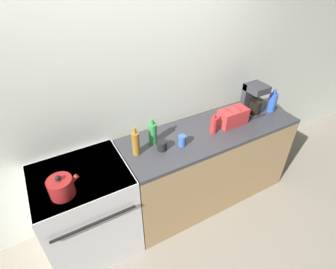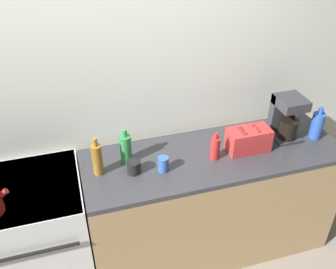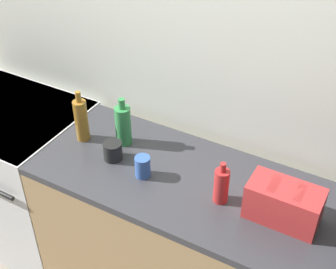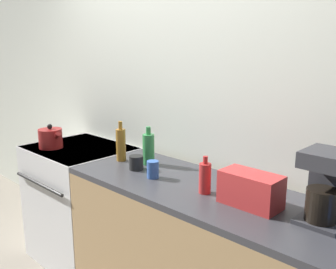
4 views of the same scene
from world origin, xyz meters
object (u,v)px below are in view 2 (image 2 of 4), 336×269
bottle_amber (97,159)px  bottle_red (215,148)px  bottle_blue (317,125)px  stove (32,239)px  cup_black (134,167)px  toaster (248,140)px  cup_blue (163,164)px  coffee_maker (286,116)px  bottle_green (126,148)px

bottle_amber → bottle_red: bottle_amber is taller
bottle_blue → stove: bearing=179.1°
bottle_blue → cup_black: size_ratio=2.76×
toaster → bottle_amber: 1.04m
bottle_amber → cup_blue: bearing=-12.6°
stove → bottle_red: 1.40m
bottle_amber → bottle_blue: size_ratio=1.09×
stove → coffee_maker: 1.98m
coffee_maker → bottle_blue: bearing=-21.3°
cup_black → bottle_red: bearing=-0.8°
bottle_green → cup_black: size_ratio=2.80×
coffee_maker → cup_blue: size_ratio=3.18×
stove → bottle_amber: 0.77m
stove → bottle_green: (0.71, 0.08, 0.56)m
coffee_maker → bottle_red: bearing=-169.6°
toaster → cup_black: (-0.82, -0.02, -0.04)m
bottle_blue → cup_blue: (-1.18, -0.05, -0.05)m
bottle_green → cup_black: (0.02, -0.13, -0.06)m
stove → bottle_red: size_ratio=4.60×
bottle_green → bottle_red: bearing=-13.3°
stove → cup_black: 0.89m
bottle_amber → stove: bearing=-179.0°
bottle_blue → bottle_red: bottle_blue is taller
stove → coffee_maker: bearing=1.6°
cup_black → coffee_maker: bearing=5.0°
toaster → coffee_maker: size_ratio=0.90×
cup_black → cup_blue: size_ratio=0.88×
cup_black → cup_blue: (0.19, -0.03, 0.01)m
stove → cup_black: (0.73, -0.05, 0.50)m
coffee_maker → bottle_blue: size_ratio=1.32×
stove → cup_black: size_ratio=10.31×
toaster → bottle_red: bottle_red is taller
toaster → cup_blue: size_ratio=2.86×
bottle_blue → cup_black: 1.37m
bottle_red → bottle_green: bearing=166.7°
stove → bottle_green: 0.91m
bottle_red → toaster: bearing=6.0°
toaster → bottle_red: (-0.26, -0.03, 0.00)m
coffee_maker → bottle_green: 1.18m
cup_black → cup_blue: 0.19m
cup_black → toaster: bearing=1.3°
bottle_amber → cup_black: size_ratio=3.01×
bottle_red → cup_blue: size_ratio=1.96×
cup_blue → bottle_amber: bearing=167.4°
bottle_blue → cup_black: bottle_blue is taller
cup_blue → toaster: bearing=4.9°
coffee_maker → bottle_green: coffee_maker is taller
stove → cup_blue: (0.92, -0.08, 0.51)m
cup_black → stove: bearing=176.3°
cup_black → cup_blue: cup_blue is taller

